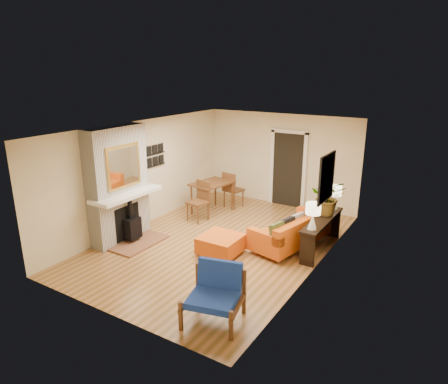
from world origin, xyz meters
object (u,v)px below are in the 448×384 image
at_px(ottoman, 221,244).
at_px(console_table, 322,225).
at_px(sofa, 294,231).
at_px(lamp_far, 335,194).
at_px(lamp_near, 313,213).
at_px(dining_table, 214,189).
at_px(houseplant, 328,197).
at_px(blue_chair, 216,290).

height_order(ottoman, console_table, console_table).
distance_m(sofa, lamp_far, 1.28).
bearing_deg(lamp_near, ottoman, -159.44).
xyz_separation_m(sofa, console_table, (0.59, 0.12, 0.23)).
bearing_deg(dining_table, sofa, -18.08).
bearing_deg(sofa, console_table, 11.34).
relative_size(console_table, houseplant, 2.30).
bearing_deg(ottoman, lamp_far, 50.13).
relative_size(dining_table, console_table, 1.06).
height_order(dining_table, lamp_far, lamp_far).
bearing_deg(lamp_far, dining_table, -179.76).
bearing_deg(console_table, houseplant, 91.90).
distance_m(ottoman, console_table, 2.20).
relative_size(ottoman, blue_chair, 0.80).
height_order(blue_chair, lamp_far, lamp_far).
bearing_deg(sofa, dining_table, 161.92).
distance_m(sofa, blue_chair, 3.13).
relative_size(ottoman, lamp_near, 1.51).
relative_size(console_table, lamp_near, 3.43).
distance_m(console_table, houseplant, 0.63).
bearing_deg(dining_table, blue_chair, -56.54).
distance_m(lamp_far, houseplant, 0.47).
bearing_deg(lamp_near, blue_chair, -103.17).
bearing_deg(dining_table, houseplant, -7.88).
relative_size(ottoman, lamp_far, 1.51).
bearing_deg(blue_chair, ottoman, 120.21).
height_order(ottoman, dining_table, dining_table).
xyz_separation_m(dining_table, lamp_near, (3.24, -1.41, 0.39)).
relative_size(ottoman, console_table, 0.44).
bearing_deg(houseplant, lamp_near, -89.40).
bearing_deg(ottoman, houseplant, 43.11).
relative_size(sofa, lamp_far, 3.98).
height_order(console_table, houseplant, houseplant).
relative_size(sofa, dining_table, 1.10).
bearing_deg(houseplant, dining_table, 172.12).
bearing_deg(lamp_far, console_table, -90.00).
xyz_separation_m(sofa, lamp_near, (0.59, -0.54, 0.71)).
relative_size(sofa, ottoman, 2.63).
height_order(sofa, houseplant, houseplant).
xyz_separation_m(sofa, houseplant, (0.58, 0.42, 0.78)).
bearing_deg(lamp_near, lamp_far, 90.00).
bearing_deg(lamp_far, houseplant, -91.24).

